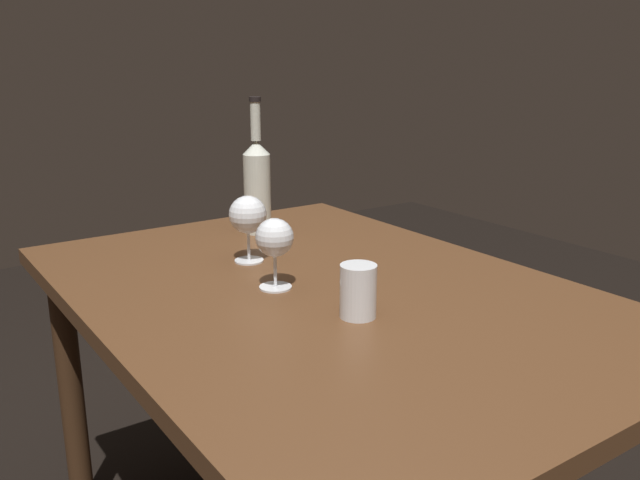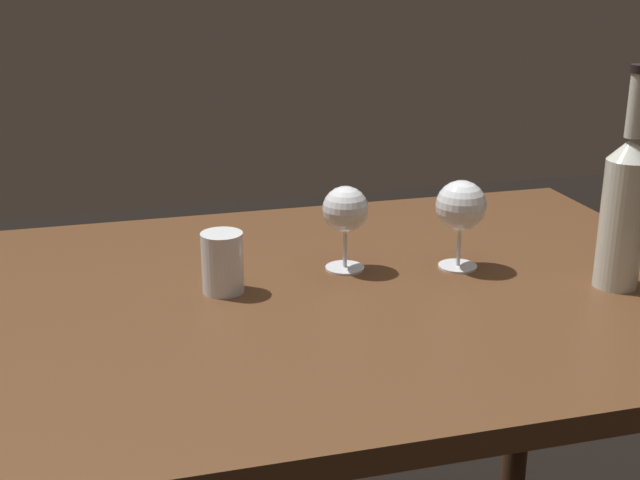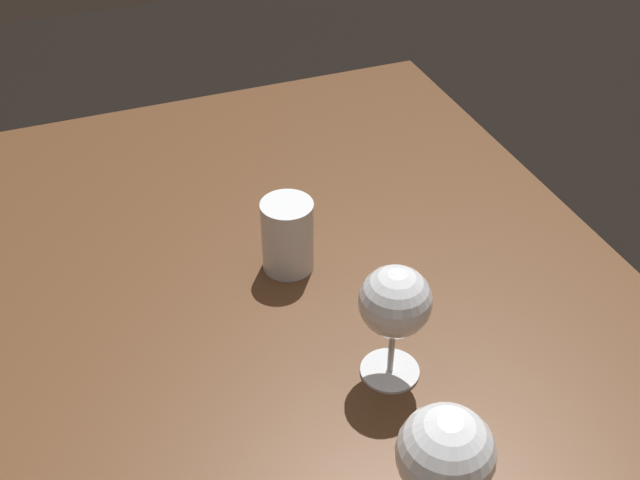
{
  "view_description": "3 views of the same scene",
  "coord_description": "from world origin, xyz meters",
  "views": [
    {
      "loc": [
        1.04,
        -0.73,
        1.2
      ],
      "look_at": [
        0.05,
        -0.04,
        0.86
      ],
      "focal_mm": 37.41,
      "sensor_mm": 36.0,
      "label": 1
    },
    {
      "loc": [
        0.34,
        1.2,
        1.26
      ],
      "look_at": [
        0.02,
        0.02,
        0.83
      ],
      "focal_mm": 47.6,
      "sensor_mm": 36.0,
      "label": 2
    },
    {
      "loc": [
        -0.58,
        0.21,
        1.4
      ],
      "look_at": [
        0.08,
        -0.05,
        0.84
      ],
      "focal_mm": 44.41,
      "sensor_mm": 36.0,
      "label": 3
    }
  ],
  "objects": [
    {
      "name": "water_tumbler",
      "position": [
        0.16,
        -0.04,
        0.78
      ],
      "size": [
        0.07,
        0.07,
        0.1
      ],
      "color": "white",
      "rests_on": "dining_table"
    },
    {
      "name": "wine_glass_left",
      "position": [
        -0.05,
        -0.08,
        0.84
      ],
      "size": [
        0.08,
        0.08,
        0.14
      ],
      "color": "white",
      "rests_on": "dining_table"
    },
    {
      "name": "wine_glass_right",
      "position": [
        -0.24,
        -0.04,
        0.85
      ],
      "size": [
        0.09,
        0.09,
        0.15
      ],
      "color": "white",
      "rests_on": "dining_table"
    },
    {
      "name": "dining_table",
      "position": [
        0.0,
        0.0,
        0.65
      ],
      "size": [
        1.3,
        0.9,
        0.74
      ],
      "color": "#56351E",
      "rests_on": "ground"
    },
    {
      "name": "wine_bottle",
      "position": [
        -0.45,
        0.11,
        0.87
      ],
      "size": [
        0.07,
        0.07,
        0.35
      ],
      "color": "silver",
      "rests_on": "dining_table"
    }
  ]
}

